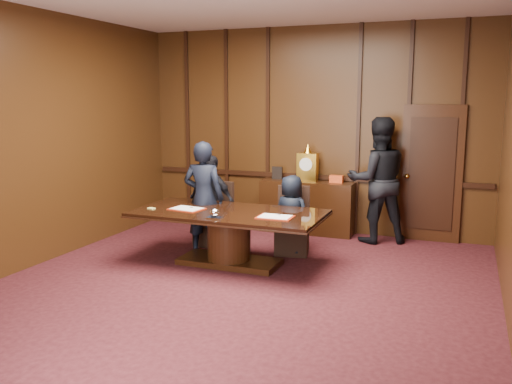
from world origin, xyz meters
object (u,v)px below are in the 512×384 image
Objects in this scene: sideboard at (307,205)px; signatory_right at (291,215)px; witness_left at (204,198)px; conference_table at (229,229)px; witness_right at (378,180)px; signatory_left at (212,201)px.

signatory_right is at bearing -83.69° from sideboard.
witness_left is (-1.07, -1.80, 0.36)m from sideboard.
conference_table is (-0.50, -2.16, 0.02)m from sideboard.
conference_table is 1.55× the size of witness_left.
witness_left is at bearing 12.29° from witness_right.
signatory_left reaches higher than conference_table.
sideboard is at bearing 76.97° from conference_table.
sideboard is 0.61× the size of conference_table.
witness_right is (2.36, 1.20, 0.29)m from signatory_left.
conference_table is 1.30× the size of witness_right.
witness_right is (1.06, 1.20, 0.41)m from signatory_right.
sideboard is at bearing -69.79° from signatory_right.
witness_right is at bearing -7.55° from sideboard.
witness_left is (0.08, -0.44, 0.13)m from signatory_left.
witness_left is at bearing 147.41° from conference_table.
conference_table is 2.20× the size of signatory_right.
witness_left reaches higher than signatory_right.
witness_left is at bearing 33.60° from signatory_right.
signatory_right is (0.15, -1.36, 0.11)m from sideboard.
signatory_left is 0.85× the size of witness_left.
signatory_right is (0.65, 0.80, 0.09)m from conference_table.
signatory_right is at bearing 50.91° from conference_table.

